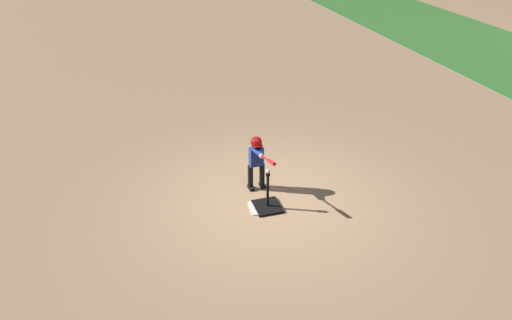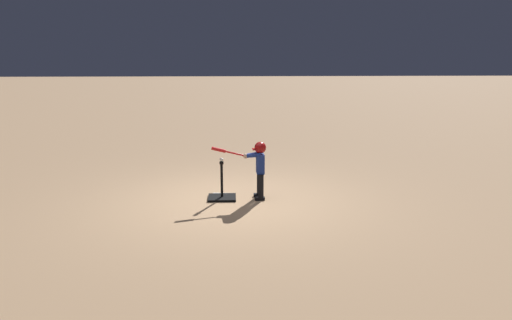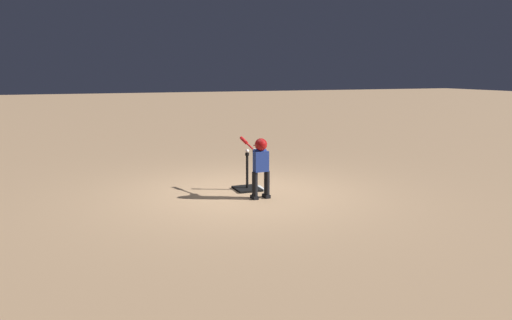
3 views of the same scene
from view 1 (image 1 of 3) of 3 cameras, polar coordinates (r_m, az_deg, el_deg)
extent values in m
plane|color=tan|center=(9.22, 1.88, -4.54)|extent=(90.00, 90.00, 0.00)
cube|color=white|center=(8.98, 0.70, -5.42)|extent=(0.48, 0.48, 0.02)
cube|color=black|center=(8.99, 1.32, -5.33)|extent=(0.52, 0.46, 0.04)
cylinder|color=black|center=(8.81, 1.35, -3.55)|extent=(0.05, 0.05, 0.62)
cylinder|color=black|center=(8.63, 1.37, -1.67)|extent=(0.08, 0.08, 0.05)
cylinder|color=black|center=(9.48, 0.69, -1.76)|extent=(0.11, 0.11, 0.49)
cube|color=black|center=(9.58, 0.72, -2.92)|extent=(0.18, 0.10, 0.06)
cylinder|color=black|center=(9.41, -0.64, -2.01)|extent=(0.11, 0.11, 0.49)
cube|color=black|center=(9.51, -0.59, -3.17)|extent=(0.18, 0.10, 0.06)
cube|color=navy|center=(9.24, 0.03, 0.38)|extent=(0.15, 0.26, 0.36)
sphere|color=tan|center=(9.11, 0.03, 1.97)|extent=(0.19, 0.19, 0.19)
sphere|color=maroon|center=(9.10, 0.03, 2.04)|extent=(0.22, 0.22, 0.22)
cube|color=maroon|center=(9.04, 0.22, 1.64)|extent=(0.12, 0.17, 0.01)
cylinder|color=navy|center=(9.06, 0.56, 0.96)|extent=(0.30, 0.14, 0.11)
cylinder|color=navy|center=(9.04, 0.08, 0.88)|extent=(0.30, 0.17, 0.11)
sphere|color=tan|center=(8.94, 0.62, 0.45)|extent=(0.09, 0.09, 0.09)
cylinder|color=red|center=(8.66, 1.33, 0.02)|extent=(0.61, 0.07, 0.19)
cylinder|color=red|center=(8.48, 1.81, -0.27)|extent=(0.27, 0.08, 0.12)
cylinder|color=black|center=(8.96, 0.58, 0.48)|extent=(0.03, 0.05, 0.05)
sphere|color=white|center=(8.60, 1.38, -1.31)|extent=(0.07, 0.07, 0.07)
camera|label=2|loc=(13.68, 40.63, 12.19)|focal=35.00mm
camera|label=3|loc=(16.93, 2.59, 19.02)|focal=35.00mm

